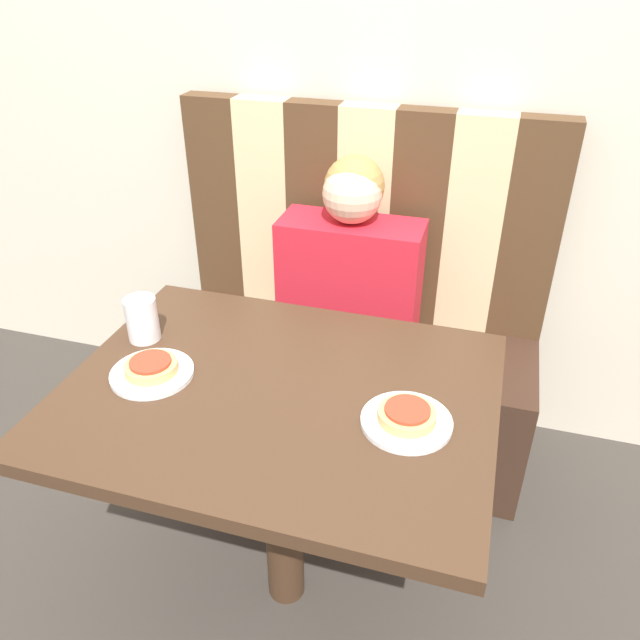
{
  "coord_description": "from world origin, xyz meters",
  "views": [
    {
      "loc": [
        0.4,
        -1.03,
        1.56
      ],
      "look_at": [
        0.0,
        0.33,
        0.69
      ],
      "focal_mm": 35.0,
      "sensor_mm": 36.0,
      "label": 1
    }
  ],
  "objects_px": {
    "plate_right": "(406,422)",
    "pizza_left": "(151,366)",
    "drinking_cup": "(142,319)",
    "plate_left": "(152,373)",
    "person": "(351,260)",
    "pizza_right": "(407,414)"
  },
  "relations": [
    {
      "from": "plate_right",
      "to": "plate_left",
      "type": "bearing_deg",
      "value": 180.0
    },
    {
      "from": "person",
      "to": "pizza_left",
      "type": "bearing_deg",
      "value": -113.0
    },
    {
      "from": "plate_left",
      "to": "drinking_cup",
      "type": "bearing_deg",
      "value": 125.53
    },
    {
      "from": "pizza_right",
      "to": "plate_left",
      "type": "bearing_deg",
      "value": 180.0
    },
    {
      "from": "plate_right",
      "to": "pizza_left",
      "type": "bearing_deg",
      "value": -180.0
    },
    {
      "from": "person",
      "to": "pizza_right",
      "type": "height_order",
      "value": "person"
    },
    {
      "from": "pizza_left",
      "to": "pizza_right",
      "type": "bearing_deg",
      "value": 0.0
    },
    {
      "from": "drinking_cup",
      "to": "plate_left",
      "type": "bearing_deg",
      "value": -54.47
    },
    {
      "from": "pizza_left",
      "to": "pizza_right",
      "type": "height_order",
      "value": "same"
    },
    {
      "from": "plate_right",
      "to": "pizza_right",
      "type": "height_order",
      "value": "pizza_right"
    },
    {
      "from": "drinking_cup",
      "to": "plate_right",
      "type": "bearing_deg",
      "value": -11.18
    },
    {
      "from": "plate_left",
      "to": "drinking_cup",
      "type": "height_order",
      "value": "drinking_cup"
    },
    {
      "from": "drinking_cup",
      "to": "pizza_right",
      "type": "bearing_deg",
      "value": -11.18
    },
    {
      "from": "person",
      "to": "plate_right",
      "type": "xyz_separation_m",
      "value": [
        0.29,
        -0.69,
        -0.01
      ]
    },
    {
      "from": "plate_left",
      "to": "drinking_cup",
      "type": "distance_m",
      "value": 0.17
    },
    {
      "from": "person",
      "to": "pizza_left",
      "type": "height_order",
      "value": "person"
    },
    {
      "from": "plate_left",
      "to": "plate_right",
      "type": "distance_m",
      "value": 0.59
    },
    {
      "from": "person",
      "to": "plate_right",
      "type": "height_order",
      "value": "person"
    },
    {
      "from": "plate_right",
      "to": "pizza_right",
      "type": "xyz_separation_m",
      "value": [
        0.0,
        -0.0,
        0.02
      ]
    },
    {
      "from": "pizza_left",
      "to": "person",
      "type": "bearing_deg",
      "value": 67.0
    },
    {
      "from": "plate_left",
      "to": "plate_right",
      "type": "bearing_deg",
      "value": 0.0
    },
    {
      "from": "person",
      "to": "drinking_cup",
      "type": "distance_m",
      "value": 0.68
    }
  ]
}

